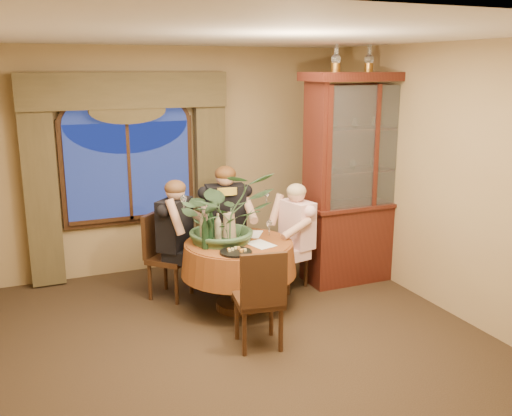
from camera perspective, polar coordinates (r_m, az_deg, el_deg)
name	(u,v)px	position (r m, az deg, el deg)	size (l,w,h in m)	color
floor	(250,346)	(5.51, -0.56, -13.64)	(5.00, 5.00, 0.00)	black
wall_back	(175,160)	(7.35, -8.11, 4.79)	(4.50, 4.50, 0.00)	#90774C
wall_right	(452,182)	(6.21, 18.97, 2.51)	(5.00, 5.00, 0.00)	#90774C
ceiling	(250,35)	(4.89, -0.64, 16.88)	(5.00, 5.00, 0.00)	white
window	(129,172)	(7.16, -12.57, 3.55)	(1.62, 0.10, 1.32)	navy
arched_transom	(126,107)	(7.07, -12.91, 9.78)	(1.60, 0.06, 0.44)	navy
drapery_left	(41,189)	(7.03, -20.71, 1.79)	(0.38, 0.14, 2.32)	#443B23
drapery_right	(210,176)	(7.39, -4.58, 3.21)	(0.38, 0.14, 2.32)	#443B23
swag_valance	(126,91)	(6.98, -12.88, 11.38)	(2.45, 0.16, 0.42)	#443B23
dining_table	(239,275)	(6.16, -1.72, -6.73)	(1.23, 1.23, 0.75)	maroon
china_cabinet	(364,179)	(6.97, 10.70, 2.91)	(1.53, 0.60, 2.49)	#38130D
oil_lamp_left	(336,56)	(6.61, 8.02, 14.78)	(0.11, 0.11, 0.34)	#A5722D
oil_lamp_center	(369,57)	(6.85, 11.25, 14.62)	(0.11, 0.11, 0.34)	#A5722D
oil_lamp_right	(401,57)	(7.10, 14.25, 14.43)	(0.11, 0.11, 0.34)	#A5722D
chair_right	(286,248)	(6.71, 3.03, -4.05)	(0.42, 0.42, 0.96)	black
chair_back_right	(221,244)	(6.89, -3.54, -3.58)	(0.42, 0.42, 0.96)	black
chair_back	(170,256)	(6.49, -8.60, -4.82)	(0.42, 0.42, 0.96)	black
chair_front_left	(258,297)	(5.33, 0.24, -8.92)	(0.42, 0.42, 0.96)	black
person_pink	(297,239)	(6.53, 4.11, -3.06)	(0.46, 0.42, 1.29)	beige
person_back	(175,240)	(6.39, -8.07, -3.19)	(0.49, 0.45, 1.37)	black
person_scarf	(226,226)	(6.76, -3.05, -1.76)	(0.52, 0.47, 1.45)	black
stoneware_vase	(229,227)	(6.07, -2.71, -1.87)	(0.16, 0.16, 0.29)	#9B7D65
centerpiece_plant	(224,181)	(5.96, -3.21, 2.74)	(1.03, 1.14, 0.89)	#395A38
olive_bowl	(242,241)	(5.97, -1.37, -3.36)	(0.15, 0.15, 0.05)	#545C31
cheese_platter	(236,252)	(5.67, -2.03, -4.44)	(0.32, 0.32, 0.02)	black
wine_bottle_0	(203,228)	(5.97, -5.32, -2.00)	(0.07, 0.07, 0.33)	tan
wine_bottle_1	(218,229)	(5.94, -3.83, -2.08)	(0.07, 0.07, 0.33)	tan
wine_bottle_2	(211,225)	(6.08, -4.50, -1.72)	(0.07, 0.07, 0.33)	black
wine_bottle_3	(205,233)	(5.79, -5.12, -2.53)	(0.07, 0.07, 0.33)	black
wine_bottle_4	(209,232)	(5.84, -4.68, -2.36)	(0.07, 0.07, 0.33)	black
tasting_paper_0	(261,244)	(5.94, 0.47, -3.65)	(0.21, 0.30, 0.00)	white
tasting_paper_1	(252,234)	(6.31, -0.45, -2.61)	(0.21, 0.30, 0.00)	white
wine_glass_person_pink	(269,228)	(6.24, 1.33, -1.97)	(0.07, 0.07, 0.18)	silver
wine_glass_person_back	(204,230)	(6.18, -5.20, -2.18)	(0.07, 0.07, 0.18)	silver
wine_glass_person_scarf	(231,224)	(6.40, -2.49, -1.58)	(0.07, 0.07, 0.18)	silver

